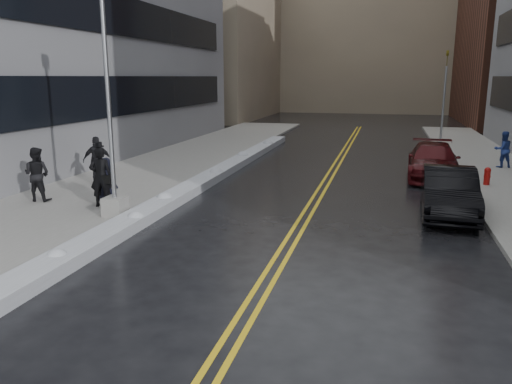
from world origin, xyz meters
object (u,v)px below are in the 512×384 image
Objects in this scene: pedestrian_fedora at (101,177)px; pedestrian_east at (503,149)px; lamppost at (111,141)px; pedestrian_c at (106,180)px; car_black at (449,192)px; pedestrian_d at (98,160)px; traffic_signal at (444,93)px; fire_hydrant at (487,175)px; car_maroon at (433,161)px; pedestrian_b at (37,174)px.

pedestrian_fedora is 1.16× the size of pedestrian_east.
lamppost is 4.78× the size of pedestrian_c.
pedestrian_c is 11.62m from car_black.
pedestrian_east reaches higher than car_black.
car_black is at bearing 153.03° from pedestrian_d.
lamppost reaches higher than pedestrian_c.
traffic_signal is 3.05× the size of pedestrian_d.
pedestrian_c is at bearing -154.03° from fire_hydrant.
pedestrian_c is 14.16m from car_maroon.
car_black is (13.96, 2.24, -0.33)m from pedestrian_b.
pedestrian_b is 1.09× the size of pedestrian_east.
pedestrian_d is 1.12× the size of pedestrian_east.
car_black is at bearing -173.05° from pedestrian_c.
fire_hydrant is 5.10m from car_black.
pedestrian_d is 18.87m from pedestrian_east.
pedestrian_fedora reaches higher than pedestrian_b.
car_maroon is (-1.97, 1.71, 0.22)m from fire_hydrant.
lamppost is at bearing -160.09° from car_black.
pedestrian_fedora is 0.55m from pedestrian_c.
traffic_signal is 26.11m from pedestrian_b.
car_maroon is (13.98, 8.63, -0.34)m from pedestrian_b.
pedestrian_fedora is 0.38× the size of car_maroon.
lamppost is 2.44m from pedestrian_c.
pedestrian_d is 0.37× the size of car_maroon.
car_maroon is at bearing 139.04° from fire_hydrant.
lamppost is 4.34× the size of pedestrian_east.
car_black is 6.40m from car_maroon.
traffic_signal is at bearing -94.99° from pedestrian_east.
pedestrian_d is (-3.14, 4.13, -1.40)m from lamppost.
fire_hydrant is 0.15× the size of car_black.
pedestrian_b is 0.98× the size of pedestrian_d.
pedestrian_c reaches higher than car_maroon.
pedestrian_b is 3.09m from pedestrian_d.
pedestrian_east reaches higher than fire_hydrant.
pedestrian_d is at bearing 9.92° from pedestrian_east.
fire_hydrant is 0.46× the size of pedestrian_c.
pedestrian_d reaches higher than pedestrian_b.
traffic_signal is 24.43m from pedestrian_c.
pedestrian_fedora is at bearing 21.52° from pedestrian_east.
traffic_signal is at bearing 85.51° from car_maroon.
pedestrian_c is (-0.12, 0.49, -0.22)m from pedestrian_fedora.
car_maroon is (11.37, 8.76, -0.40)m from pedestrian_fedora.
traffic_signal is at bearing 92.05° from fire_hydrant.
car_black is 0.89× the size of car_maroon.
pedestrian_d is at bearing -55.96° from pedestrian_c.
car_black reaches higher than car_maroon.
traffic_signal is 3.41× the size of pedestrian_east.
fire_hydrant is at bearing -156.34° from pedestrian_c.
pedestrian_east is at bearing -176.95° from pedestrian_d.
traffic_signal is at bearing 61.79° from lamppost.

